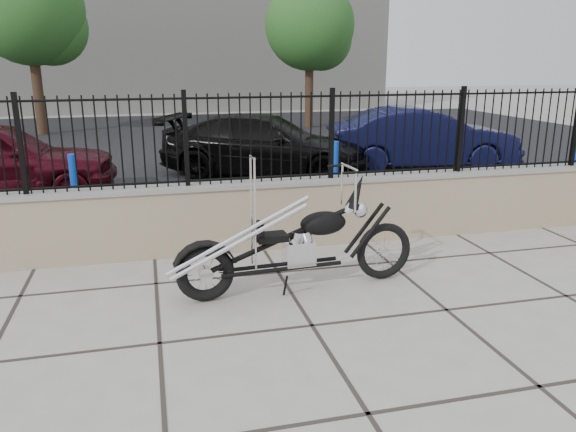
{
  "coord_description": "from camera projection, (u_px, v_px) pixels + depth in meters",
  "views": [
    {
      "loc": [
        -1.48,
        -4.92,
        2.59
      ],
      "look_at": [
        0.06,
        1.23,
        0.81
      ],
      "focal_mm": 35.0,
      "sensor_mm": 36.0,
      "label": 1
    }
  ],
  "objects": [
    {
      "name": "bollard_b",
      "position": [
        335.0,
        170.0,
        10.6
      ],
      "size": [
        0.17,
        0.17,
        1.1
      ],
      "primitive_type": "cylinder",
      "rotation": [
        0.0,
        0.0,
        -0.32
      ],
      "color": "#0C34C0",
      "rests_on": "ground_plane"
    },
    {
      "name": "background_building",
      "position": [
        170.0,
        30.0,
        29.3
      ],
      "size": [
        22.0,
        6.0,
        8.0
      ],
      "primitive_type": "cube",
      "color": "beige",
      "rests_on": "ground_plane"
    },
    {
      "name": "retaining_wall",
      "position": [
        262.0,
        215.0,
        7.85
      ],
      "size": [
        14.0,
        0.36,
        0.96
      ],
      "primitive_type": "cube",
      "color": "gray",
      "rests_on": "ground_plane"
    },
    {
      "name": "iron_fence",
      "position": [
        261.0,
        138.0,
        7.56
      ],
      "size": [
        14.0,
        0.08,
        1.2
      ],
      "primitive_type": "cube",
      "color": "black",
      "rests_on": "retaining_wall"
    },
    {
      "name": "parking_lot",
      "position": [
        198.0,
        145.0,
        17.32
      ],
      "size": [
        30.0,
        30.0,
        0.0
      ],
      "primitive_type": "plane",
      "color": "black",
      "rests_on": "ground"
    },
    {
      "name": "car_black",
      "position": [
        265.0,
        145.0,
        12.74
      ],
      "size": [
        5.11,
        3.81,
        1.38
      ],
      "primitive_type": "imported",
      "rotation": [
        0.0,
        0.0,
        1.12
      ],
      "color": "black",
      "rests_on": "parking_lot"
    },
    {
      "name": "ground_plane",
      "position": [
        312.0,
        326.0,
        5.64
      ],
      "size": [
        90.0,
        90.0,
        0.0
      ],
      "primitive_type": "plane",
      "color": "#99968E",
      "rests_on": "ground"
    },
    {
      "name": "bollard_a",
      "position": [
        75.0,
        187.0,
        9.24
      ],
      "size": [
        0.13,
        0.13,
        1.1
      ],
      "primitive_type": "cylinder",
      "rotation": [
        0.0,
        0.0,
        -0.01
      ],
      "color": "blue",
      "rests_on": "ground_plane"
    },
    {
      "name": "chopper_motorcycle",
      "position": [
        294.0,
        223.0,
        6.3
      ],
      "size": [
        2.72,
        0.64,
        1.62
      ],
      "primitive_type": null,
      "rotation": [
        0.0,
        0.0,
        0.06
      ],
      "color": "black",
      "rests_on": "ground_plane"
    },
    {
      "name": "bollard_c",
      "position": [
        573.0,
        168.0,
        11.21
      ],
      "size": [
        0.14,
        0.14,
        0.96
      ],
      "primitive_type": "cylinder",
      "rotation": [
        0.0,
        0.0,
        -0.29
      ],
      "color": "blue",
      "rests_on": "ground_plane"
    },
    {
      "name": "tree_right",
      "position": [
        310.0,
        21.0,
        20.79
      ],
      "size": [
        3.33,
        3.33,
        5.62
      ],
      "rotation": [
        0.0,
        0.0,
        -0.06
      ],
      "color": "#382619",
      "rests_on": "ground_plane"
    },
    {
      "name": "car_blue",
      "position": [
        422.0,
        139.0,
        13.49
      ],
      "size": [
        4.64,
        2.19,
        1.47
      ],
      "primitive_type": "imported",
      "rotation": [
        0.0,
        0.0,
        1.42
      ],
      "color": "black",
      "rests_on": "parking_lot"
    },
    {
      "name": "tree_left",
      "position": [
        28.0,
        4.0,
        18.71
      ],
      "size": [
        3.66,
        3.66,
        6.18
      ],
      "rotation": [
        0.0,
        0.0,
        0.04
      ],
      "color": "#382619",
      "rests_on": "ground_plane"
    }
  ]
}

